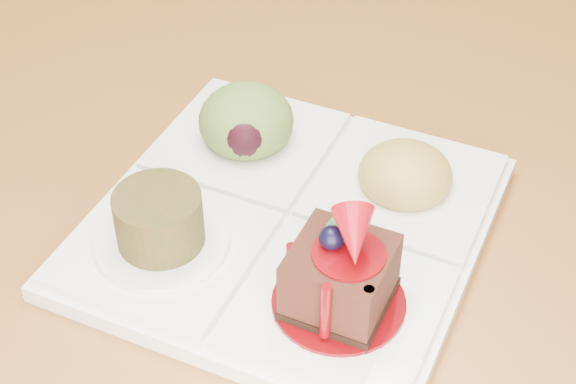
{
  "coord_description": "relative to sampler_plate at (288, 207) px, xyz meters",
  "views": [
    {
      "loc": [
        0.12,
        -0.98,
        1.15
      ],
      "look_at": [
        0.12,
        -0.57,
        0.79
      ],
      "focal_mm": 55.0,
      "sensor_mm": 36.0,
      "label": 1
    }
  ],
  "objects": [
    {
      "name": "ground",
      "position": [
        -0.12,
        0.56,
        -0.77
      ],
      "size": [
        6.0,
        6.0,
        0.0
      ],
      "primitive_type": "plane",
      "color": "#573218"
    },
    {
      "name": "sampler_plate",
      "position": [
        0.0,
        0.0,
        0.0
      ],
      "size": [
        0.31,
        0.31,
        0.09
      ],
      "rotation": [
        0.0,
        0.0,
        -0.43
      ],
      "color": "white",
      "rests_on": "dining_table"
    }
  ]
}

